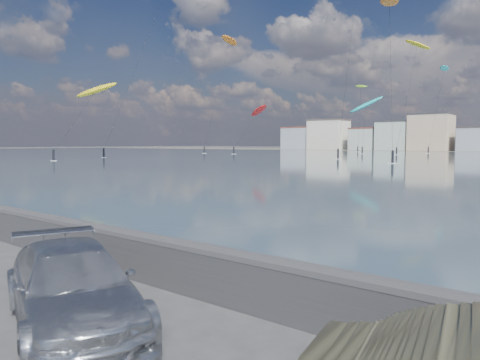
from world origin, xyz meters
The scene contains 11 objects.
ground centered at (0.00, 0.00, 0.00)m, with size 700.00×700.00×0.00m, color #333335.
seawall centered at (0.00, 2.70, 0.58)m, with size 400.00×0.36×1.08m.
car_silver centered at (0.48, 0.34, 0.65)m, with size 1.82×4.48×1.30m, color #B5B9BE.
kitesurfer_0 centered at (-65.77, 152.86, 22.66)m, with size 8.22×13.01×24.25m.
kitesurfer_1 centered at (-85.78, 104.58, 33.14)m, with size 4.46×14.13×35.12m.
kitesurfer_6 centered at (-22.59, 70.08, 25.19)m, with size 8.07×12.21×26.90m.
kitesurfer_7 centered at (-74.51, 104.27, 12.09)m, with size 7.71×13.62×14.31m.
kitesurfer_8 centered at (-67.18, 45.87, 12.48)m, with size 11.06×10.97×14.42m.
kitesurfer_11 centered at (-35.06, 143.27, 24.68)m, with size 4.40×11.28×25.73m.
kitesurfer_16 centered at (-51.10, 125.11, 14.00)m, with size 10.48×10.86×17.07m.
kitesurfer_18 centered at (-35.46, 120.86, 27.96)m, with size 7.86×10.41×30.93m.
Camera 1 is at (7.31, -3.68, 2.99)m, focal length 35.00 mm.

